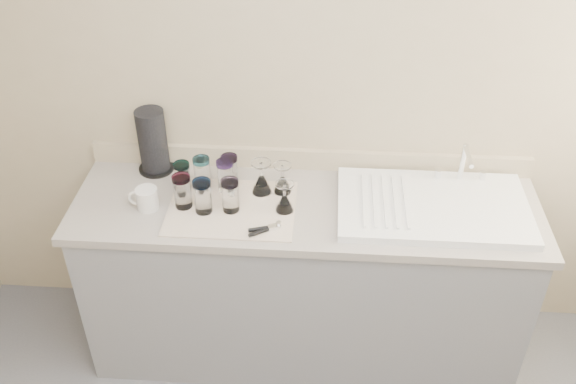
# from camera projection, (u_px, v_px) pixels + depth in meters

# --- Properties ---
(room_envelope) EXTENTS (3.54, 3.50, 2.52)m
(room_envelope) POSITION_uv_depth(u_px,v_px,m) (286.00, 294.00, 1.46)
(room_envelope) COLOR #535358
(room_envelope) RESTS_ON ground
(counter_unit) EXTENTS (2.06, 0.62, 0.90)m
(counter_unit) POSITION_uv_depth(u_px,v_px,m) (304.00, 279.00, 3.08)
(counter_unit) COLOR slate
(counter_unit) RESTS_ON ground
(sink_unit) EXTENTS (0.82, 0.50, 0.22)m
(sink_unit) POSITION_uv_depth(u_px,v_px,m) (433.00, 206.00, 2.77)
(sink_unit) COLOR white
(sink_unit) RESTS_ON counter_unit
(dish_towel) EXTENTS (0.55, 0.42, 0.01)m
(dish_towel) POSITION_uv_depth(u_px,v_px,m) (232.00, 208.00, 2.78)
(dish_towel) COLOR beige
(dish_towel) RESTS_ON counter_unit
(tumbler_teal) EXTENTS (0.07, 0.07, 0.14)m
(tumbler_teal) POSITION_uv_depth(u_px,v_px,m) (183.00, 177.00, 2.85)
(tumbler_teal) COLOR white
(tumbler_teal) RESTS_ON dish_towel
(tumbler_cyan) EXTENTS (0.08, 0.08, 0.15)m
(tumbler_cyan) POSITION_uv_depth(u_px,v_px,m) (202.00, 173.00, 2.86)
(tumbler_cyan) COLOR white
(tumbler_cyan) RESTS_ON dish_towel
(tumbler_purple) EXTENTS (0.08, 0.08, 0.15)m
(tumbler_purple) POSITION_uv_depth(u_px,v_px,m) (225.00, 175.00, 2.85)
(tumbler_purple) COLOR white
(tumbler_purple) RESTS_ON dish_towel
(tumbler_magenta) EXTENTS (0.08, 0.08, 0.16)m
(tumbler_magenta) POSITION_uv_depth(u_px,v_px,m) (182.00, 191.00, 2.74)
(tumbler_magenta) COLOR white
(tumbler_magenta) RESTS_ON dish_towel
(tumbler_blue) EXTENTS (0.08, 0.08, 0.16)m
(tumbler_blue) POSITION_uv_depth(u_px,v_px,m) (203.00, 196.00, 2.72)
(tumbler_blue) COLOR white
(tumbler_blue) RESTS_ON dish_towel
(tumbler_lavender) EXTENTS (0.08, 0.08, 0.15)m
(tumbler_lavender) POSITION_uv_depth(u_px,v_px,m) (230.00, 195.00, 2.72)
(tumbler_lavender) COLOR white
(tumbler_lavender) RESTS_ON dish_towel
(tumbler_extra) EXTENTS (0.08, 0.08, 0.15)m
(tumbler_extra) POSITION_uv_depth(u_px,v_px,m) (230.00, 170.00, 2.88)
(tumbler_extra) COLOR white
(tumbler_extra) RESTS_ON dish_towel
(goblet_back_left) EXTENTS (0.09, 0.09, 0.16)m
(goblet_back_left) POSITION_uv_depth(u_px,v_px,m) (262.00, 182.00, 2.84)
(goblet_back_left) COLOR white
(goblet_back_left) RESTS_ON dish_towel
(goblet_back_right) EXTENTS (0.08, 0.08, 0.14)m
(goblet_back_right) POSITION_uv_depth(u_px,v_px,m) (283.00, 183.00, 2.85)
(goblet_back_right) COLOR white
(goblet_back_right) RESTS_ON dish_towel
(goblet_front_right) EXTENTS (0.08, 0.08, 0.14)m
(goblet_front_right) POSITION_uv_depth(u_px,v_px,m) (284.00, 201.00, 2.74)
(goblet_front_right) COLOR white
(goblet_front_right) RESTS_ON dish_towel
(can_opener) EXTENTS (0.14, 0.10, 0.02)m
(can_opener) POSITION_uv_depth(u_px,v_px,m) (265.00, 229.00, 2.65)
(can_opener) COLOR silver
(can_opener) RESTS_ON dish_towel
(white_mug) EXTENTS (0.13, 0.10, 0.10)m
(white_mug) POSITION_uv_depth(u_px,v_px,m) (146.00, 199.00, 2.77)
(white_mug) COLOR silver
(white_mug) RESTS_ON counter_unit
(paper_towel_roll) EXTENTS (0.17, 0.17, 0.31)m
(paper_towel_roll) POSITION_uv_depth(u_px,v_px,m) (153.00, 142.00, 2.94)
(paper_towel_roll) COLOR black
(paper_towel_roll) RESTS_ON counter_unit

